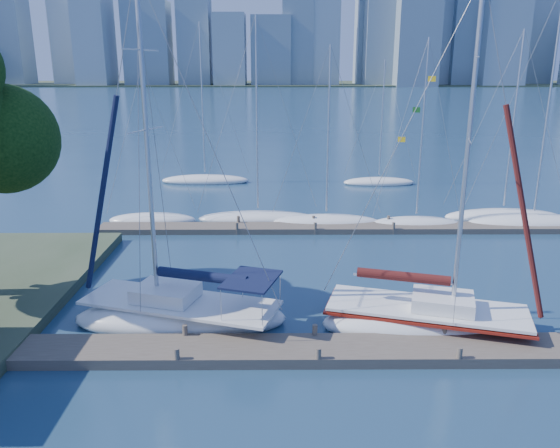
{
  "coord_description": "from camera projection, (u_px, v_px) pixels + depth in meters",
  "views": [
    {
      "loc": [
        -1.47,
        -18.1,
        10.34
      ],
      "look_at": [
        -1.32,
        4.0,
        3.94
      ],
      "focal_mm": 35.0,
      "sensor_mm": 36.0,
      "label": 1
    }
  ],
  "objects": [
    {
      "name": "bg_boat_6",
      "position": [
        205.0,
        180.0,
        50.29
      ],
      "size": [
        8.03,
        2.3,
        14.37
      ],
      "rotation": [
        0.0,
        0.0,
        -0.01
      ],
      "color": "white",
      "rests_on": "ground"
    },
    {
      "name": "bg_boat_5",
      "position": [
        533.0,
        222.0,
        36.5
      ],
      "size": [
        9.14,
        5.7,
        15.7
      ],
      "rotation": [
        0.0,
        0.0,
        -0.4
      ],
      "color": "white",
      "rests_on": "ground"
    },
    {
      "name": "far_dock",
      "position": [
        330.0,
        228.0,
        35.6
      ],
      "size": [
        30.0,
        1.8,
        0.36
      ],
      "primitive_type": "cube",
      "color": "brown",
      "rests_on": "ground"
    },
    {
      "name": "bg_boat_7",
      "position": [
        379.0,
        182.0,
        49.56
      ],
      "size": [
        6.7,
        3.91,
        11.23
      ],
      "rotation": [
        0.0,
        0.0,
        -0.33
      ],
      "color": "white",
      "rests_on": "ground"
    },
    {
      "name": "bg_boat_2",
      "position": [
        326.0,
        222.0,
        36.83
      ],
      "size": [
        7.3,
        2.27,
        11.98
      ],
      "rotation": [
        0.0,
        0.0,
        -0.02
      ],
      "color": "white",
      "rests_on": "ground"
    },
    {
      "name": "sailboat_maroon",
      "position": [
        428.0,
        304.0,
        22.04
      ],
      "size": [
        8.91,
        5.03,
        13.96
      ],
      "rotation": [
        0.0,
        0.0,
        -0.28
      ],
      "color": "white",
      "rests_on": "ground"
    },
    {
      "name": "skyline",
      "position": [
        313.0,
        19.0,
        289.92
      ],
      "size": [
        503.64,
        51.31,
        117.3
      ],
      "color": "gray",
      "rests_on": "ground"
    },
    {
      "name": "far_shore",
      "position": [
        279.0,
        84.0,
        327.62
      ],
      "size": [
        800.0,
        100.0,
        1.5
      ],
      "primitive_type": "cube",
      "color": "#38472D",
      "rests_on": "ground"
    },
    {
      "name": "bg_boat_1",
      "position": [
        258.0,
        218.0,
        37.71
      ],
      "size": [
        8.49,
        3.46,
        13.77
      ],
      "rotation": [
        0.0,
        0.0,
        0.17
      ],
      "color": "white",
      "rests_on": "ground"
    },
    {
      "name": "near_dock",
      "position": [
        316.0,
        351.0,
        20.22
      ],
      "size": [
        26.0,
        2.0,
        0.4
      ],
      "primitive_type": "cube",
      "color": "brown",
      "rests_on": "ground"
    },
    {
      "name": "bg_boat_0",
      "position": [
        152.0,
        219.0,
        37.42
      ],
      "size": [
        6.25,
        3.49,
        10.78
      ],
      "rotation": [
        0.0,
        0.0,
        0.27
      ],
      "color": "white",
      "rests_on": "ground"
    },
    {
      "name": "bg_boat_3",
      "position": [
        416.0,
        223.0,
        36.49
      ],
      "size": [
        6.21,
        2.68,
        12.37
      ],
      "rotation": [
        0.0,
        0.0,
        0.12
      ],
      "color": "white",
      "rests_on": "ground"
    },
    {
      "name": "sailboat_navy",
      "position": [
        180.0,
        300.0,
        22.45
      ],
      "size": [
        9.23,
        5.34,
        14.33
      ],
      "rotation": [
        0.0,
        0.0,
        -0.3
      ],
      "color": "white",
      "rests_on": "ground"
    },
    {
      "name": "bg_boat_4",
      "position": [
        503.0,
        216.0,
        38.14
      ],
      "size": [
        8.41,
        3.82,
        13.0
      ],
      "rotation": [
        0.0,
        0.0,
        -0.2
      ],
      "color": "white",
      "rests_on": "ground"
    },
    {
      "name": "ground",
      "position": [
        316.0,
        355.0,
        20.27
      ],
      "size": [
        700.0,
        700.0,
        0.0
      ],
      "primitive_type": "plane",
      "color": "#162D48",
      "rests_on": "ground"
    }
  ]
}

